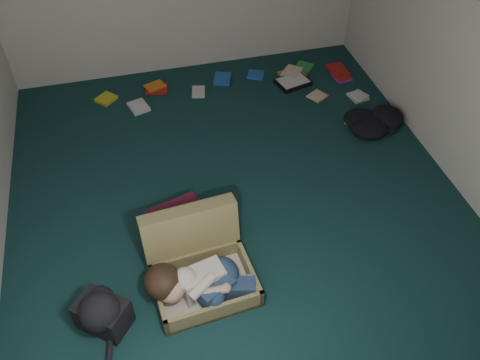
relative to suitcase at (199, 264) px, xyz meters
name	(u,v)px	position (x,y,z in m)	size (l,w,h in m)	color
floor	(236,196)	(0.49, 0.77, -0.17)	(4.50, 4.50, 0.00)	#113232
wall_front	(364,358)	(0.49, -1.48, 1.13)	(4.50, 4.50, 0.00)	silver
wall_right	(477,39)	(2.49, 0.77, 1.13)	(4.50, 4.50, 0.00)	silver
suitcase	(199,264)	(0.00, 0.00, 0.00)	(0.81, 0.79, 0.55)	olive
person	(199,282)	(-0.03, -0.19, 0.04)	(0.82, 0.39, 0.34)	silver
maroon_bin	(179,226)	(-0.08, 0.42, -0.01)	(0.51, 0.45, 0.30)	#460E1D
backpack	(103,313)	(-0.75, -0.23, -0.03)	(0.45, 0.36, 0.27)	black
clothing_pile	(375,123)	(2.13, 1.35, -0.09)	(0.47, 0.39, 0.15)	black
paper_tray	(293,82)	(1.57, 2.34, -0.14)	(0.42, 0.35, 0.05)	black
book_scatter	(261,88)	(1.18, 2.35, -0.15)	(2.96, 1.38, 0.02)	gold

